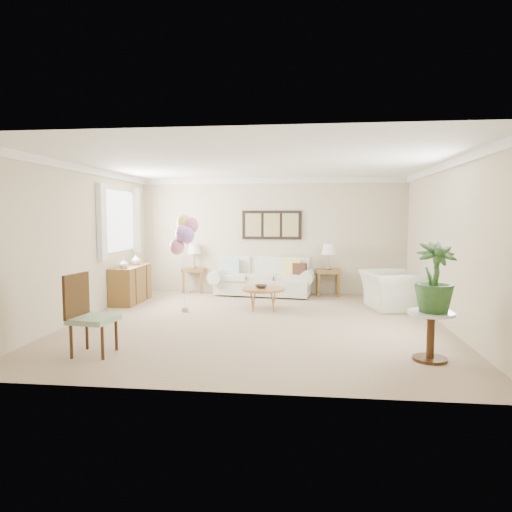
# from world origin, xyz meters

# --- Properties ---
(ground_plane) EXTENTS (6.00, 6.00, 0.00)m
(ground_plane) POSITION_xyz_m (0.00, 0.00, 0.00)
(ground_plane) COLOR tan
(room_shell) EXTENTS (6.04, 6.04, 2.60)m
(room_shell) POSITION_xyz_m (-0.11, 0.09, 1.63)
(room_shell) COLOR #C4B794
(room_shell) RESTS_ON ground
(wall_art_triptych) EXTENTS (1.35, 0.06, 0.65)m
(wall_art_triptych) POSITION_xyz_m (0.00, 2.96, 1.55)
(wall_art_triptych) COLOR black
(wall_art_triptych) RESTS_ON ground
(sofa) EXTENTS (2.37, 1.10, 0.84)m
(sofa) POSITION_xyz_m (-0.16, 2.68, 0.33)
(sofa) COLOR silver
(sofa) RESTS_ON ground
(end_table_left) EXTENTS (0.51, 0.47, 0.56)m
(end_table_left) POSITION_xyz_m (-1.77, 2.85, 0.47)
(end_table_left) COLOR brown
(end_table_left) RESTS_ON ground
(end_table_right) EXTENTS (0.53, 0.48, 0.58)m
(end_table_right) POSITION_xyz_m (1.27, 2.76, 0.48)
(end_table_right) COLOR brown
(end_table_right) RESTS_ON ground
(lamp_left) EXTENTS (0.31, 0.31, 0.55)m
(lamp_left) POSITION_xyz_m (-1.77, 2.85, 0.98)
(lamp_left) COLOR gray
(lamp_left) RESTS_ON end_table_left
(lamp_right) EXTENTS (0.32, 0.32, 0.56)m
(lamp_right) POSITION_xyz_m (1.27, 2.76, 1.00)
(lamp_right) COLOR gray
(lamp_right) RESTS_ON end_table_right
(coffee_table) EXTENTS (0.81, 0.81, 0.41)m
(coffee_table) POSITION_xyz_m (-0.01, 1.07, 0.38)
(coffee_table) COLOR #A5602F
(coffee_table) RESTS_ON ground
(decor_bowl) EXTENTS (0.24, 0.24, 0.06)m
(decor_bowl) POSITION_xyz_m (-0.05, 1.05, 0.44)
(decor_bowl) COLOR #2F2820
(decor_bowl) RESTS_ON coffee_table
(armchair) EXTENTS (1.13, 1.24, 0.71)m
(armchair) POSITION_xyz_m (2.37, 1.41, 0.35)
(armchair) COLOR silver
(armchair) RESTS_ON ground
(side_table) EXTENTS (0.56, 0.56, 0.60)m
(side_table) POSITION_xyz_m (2.30, -1.72, 0.45)
(side_table) COLOR silver
(side_table) RESTS_ON ground
(potted_plant) EXTENTS (0.53, 0.53, 0.84)m
(potted_plant) POSITION_xyz_m (2.32, -1.75, 1.02)
(potted_plant) COLOR #24441F
(potted_plant) RESTS_ON side_table
(accent_chair) EXTENTS (0.57, 0.57, 1.03)m
(accent_chair) POSITION_xyz_m (-1.94, -1.94, 0.54)
(accent_chair) COLOR gray
(accent_chair) RESTS_ON ground
(credenza) EXTENTS (0.46, 1.20, 0.74)m
(credenza) POSITION_xyz_m (-2.76, 1.50, 0.37)
(credenza) COLOR brown
(credenza) RESTS_ON ground
(vase_white) EXTENTS (0.22, 0.22, 0.18)m
(vase_white) POSITION_xyz_m (-2.74, 1.13, 0.83)
(vase_white) COLOR silver
(vase_white) RESTS_ON credenza
(vase_sage) EXTENTS (0.22, 0.22, 0.21)m
(vase_sage) POSITION_xyz_m (-2.74, 1.76, 0.85)
(vase_sage) COLOR #B6B7B5
(vase_sage) RESTS_ON credenza
(balloon_cluster) EXTENTS (0.49, 0.48, 1.78)m
(balloon_cluster) POSITION_xyz_m (-1.41, 0.70, 1.44)
(balloon_cluster) COLOR gray
(balloon_cluster) RESTS_ON ground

